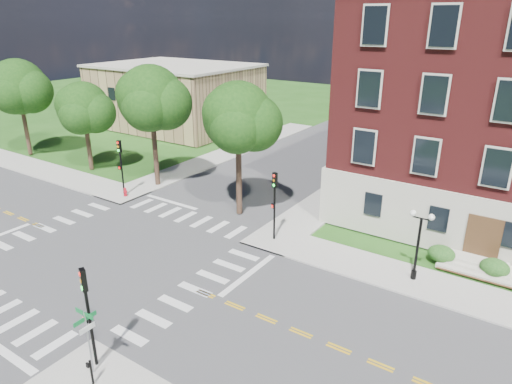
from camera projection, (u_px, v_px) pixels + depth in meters
The scene contains 19 objects.
ground at pixel (110, 255), 29.50m from camera, with size 160.00×160.00×0.00m, color #215016.
road_ew at pixel (110, 255), 29.50m from camera, with size 90.00×12.00×0.01m, color #3D3D3F.
road_ns at pixel (110, 255), 29.50m from camera, with size 12.00×90.00×0.01m, color #3D3D3F.
sidewalk_ne at pixel (418, 226), 33.42m from camera, with size 34.00×34.00×0.12m.
sidewalk_nw at pixel (130, 158), 49.38m from camera, with size 34.00×34.00×0.12m.
crosswalk_east at pixel (195, 290), 25.77m from camera, with size 2.20×10.20×0.02m, color silver, non-canonical shape.
stop_bar_east at pixel (248, 275), 27.26m from camera, with size 0.40×5.50×0.00m, color silver.
secondary_building at pixel (176, 95), 62.63m from camera, with size 20.40×15.40×8.30m.
tree_a at pixel (18, 87), 47.99m from camera, with size 5.80×5.80×10.28m.
tree_b at pixel (83, 108), 43.53m from camera, with size 4.95×4.95×8.63m.
tree_c at pixel (151, 98), 38.82m from camera, with size 5.66×5.66×10.64m.
tree_d at pixel (238, 117), 32.85m from camera, with size 5.15×5.15×10.12m.
traffic_signal_se at pixel (87, 306), 18.98m from camera, with size 0.38×0.46×4.80m.
traffic_signal_ne at pixel (274, 197), 30.29m from camera, with size 0.38×0.46×4.80m.
traffic_signal_nw at pixel (121, 161), 38.00m from camera, with size 0.37×0.43×4.80m.
twin_lamp_west at pixel (418, 242), 25.78m from camera, with size 1.36×0.36×4.23m.
street_sign_pole at pixel (87, 330), 18.85m from camera, with size 1.10×1.10×3.10m.
push_button_post at pixel (91, 371), 18.76m from camera, with size 0.14×0.21×1.20m.
fire_hydrant at pixel (125, 192), 38.76m from camera, with size 0.35×0.35×0.75m.
Camera 1 is at (22.34, -16.39, 14.45)m, focal length 32.00 mm.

